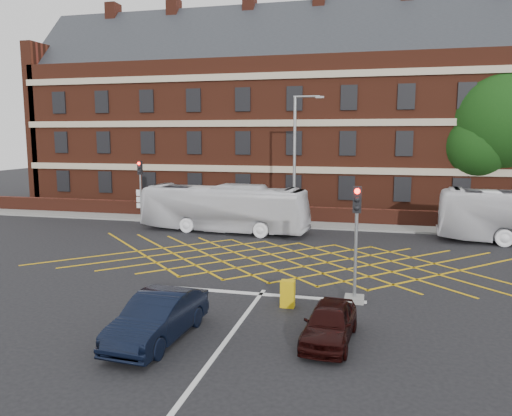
% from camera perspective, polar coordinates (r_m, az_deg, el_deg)
% --- Properties ---
extents(ground, '(120.00, 120.00, 0.00)m').
position_cam_1_polar(ground, '(22.80, 2.59, -7.17)').
color(ground, black).
rests_on(ground, ground).
extents(victorian_building, '(51.00, 12.17, 20.40)m').
position_cam_1_polar(victorian_building, '(43.78, 8.68, 10.51)').
color(victorian_building, '#522215').
rests_on(victorian_building, ground).
extents(boundary_wall, '(56.00, 0.50, 1.10)m').
position_cam_1_polar(boundary_wall, '(35.26, 6.70, -0.78)').
color(boundary_wall, '#4D2014').
rests_on(boundary_wall, ground).
extents(far_pavement, '(60.00, 3.00, 0.12)m').
position_cam_1_polar(far_pavement, '(34.36, 6.48, -1.84)').
color(far_pavement, slate).
rests_on(far_pavement, ground).
extents(box_junction_hatching, '(8.22, 8.22, 0.02)m').
position_cam_1_polar(box_junction_hatching, '(24.70, 3.50, -5.95)').
color(box_junction_hatching, '#CC990C').
rests_on(box_junction_hatching, ground).
extents(stop_line, '(8.00, 0.30, 0.02)m').
position_cam_1_polar(stop_line, '(19.52, 0.56, -9.82)').
color(stop_line, silver).
rests_on(stop_line, ground).
extents(centre_line, '(0.15, 14.00, 0.02)m').
position_cam_1_polar(centre_line, '(13.73, -5.97, -17.99)').
color(centre_line, silver).
rests_on(centre_line, ground).
extents(bus_left, '(10.97, 3.57, 3.00)m').
position_cam_1_polar(bus_left, '(31.67, -3.69, -0.03)').
color(bus_left, white).
rests_on(bus_left, ground).
extents(car_navy, '(1.77, 4.36, 1.41)m').
position_cam_1_polar(car_navy, '(15.51, -11.14, -12.16)').
color(car_navy, black).
rests_on(car_navy, ground).
extents(car_maroon, '(1.63, 3.51, 1.17)m').
position_cam_1_polar(car_maroon, '(15.30, 8.40, -12.86)').
color(car_maroon, black).
rests_on(car_maroon, ground).
extents(deciduous_tree, '(7.66, 7.45, 10.76)m').
position_cam_1_polar(deciduous_tree, '(40.26, 25.78, 8.10)').
color(deciduous_tree, black).
rests_on(deciduous_tree, ground).
extents(traffic_light_near, '(0.70, 0.70, 4.27)m').
position_cam_1_polar(traffic_light_near, '(18.58, 11.31, -5.30)').
color(traffic_light_near, slate).
rests_on(traffic_light_near, ground).
extents(traffic_light_far, '(0.70, 0.70, 4.27)m').
position_cam_1_polar(traffic_light_far, '(36.54, -13.03, 1.30)').
color(traffic_light_far, slate).
rests_on(traffic_light_far, ground).
extents(street_lamp, '(2.25, 1.00, 8.48)m').
position_cam_1_polar(street_lamp, '(31.30, 4.51, 2.40)').
color(street_lamp, slate).
rests_on(street_lamp, ground).
extents(direction_signs, '(1.10, 0.16, 2.20)m').
position_cam_1_polar(direction_signs, '(37.54, -12.72, 0.90)').
color(direction_signs, gray).
rests_on(direction_signs, ground).
extents(utility_cabinet, '(0.49, 0.35, 0.97)m').
position_cam_1_polar(utility_cabinet, '(18.06, 3.64, -9.76)').
color(utility_cabinet, gold).
rests_on(utility_cabinet, ground).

